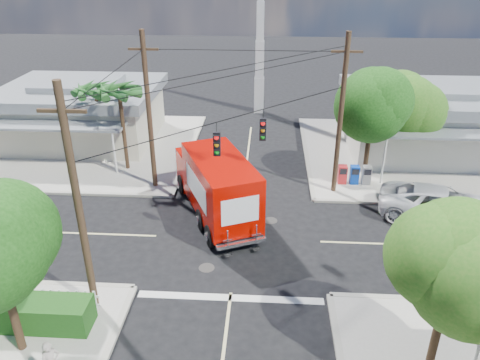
{
  "coord_description": "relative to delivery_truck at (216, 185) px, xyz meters",
  "views": [
    {
      "loc": [
        1.32,
        -19.04,
        12.55
      ],
      "look_at": [
        0.0,
        2.0,
        2.2
      ],
      "focal_mm": 35.0,
      "sensor_mm": 36.0,
      "label": 1
    }
  ],
  "objects": [
    {
      "name": "palm_nw_back",
      "position": [
        -8.26,
        6.73,
        2.91
      ],
      "size": [
        3.01,
        3.08,
        5.19
      ],
      "color": "#422D1C",
      "rests_on": "sidewalk_nw"
    },
    {
      "name": "vending_boxes",
      "position": [
        7.74,
        3.93,
        -1.07
      ],
      "size": [
        1.9,
        0.5,
        1.1
      ],
      "color": "red",
      "rests_on": "sidewalk_ne"
    },
    {
      "name": "picket_fence",
      "position": [
        -6.56,
        -7.87,
        -1.08
      ],
      "size": [
        5.94,
        0.06,
        1.0
      ],
      "color": "silver",
      "rests_on": "sidewalk_sw"
    },
    {
      "name": "tree_ne_back",
      "position": [
        11.05,
        6.69,
        2.43
      ],
      "size": [
        3.77,
        3.66,
        5.82
      ],
      "color": "#422D1C",
      "rests_on": "sidewalk_ne"
    },
    {
      "name": "sidewalk_nw",
      "position": [
        -9.63,
        8.61,
        -1.69
      ],
      "size": [
        14.12,
        14.12,
        0.14
      ],
      "color": "#A9A398",
      "rests_on": "ground"
    },
    {
      "name": "building_nw",
      "position": [
        -10.76,
        10.19,
        0.46
      ],
      "size": [
        10.8,
        10.2,
        4.3
      ],
      "color": "beige",
      "rests_on": "sidewalk_nw"
    },
    {
      "name": "ground",
      "position": [
        1.24,
        -2.27,
        -1.76
      ],
      "size": [
        120.0,
        120.0,
        0.0
      ],
      "primitive_type": "plane",
      "color": "black",
      "rests_on": "ground"
    },
    {
      "name": "hedge_sw",
      "position": [
        -6.76,
        -8.67,
        -1.07
      ],
      "size": [
        6.2,
        1.2,
        1.1
      ],
      "primitive_type": "cube",
      "color": "#194515",
      "rests_on": "sidewalk_sw"
    },
    {
      "name": "radio_tower",
      "position": [
        1.74,
        17.73,
        3.88
      ],
      "size": [
        0.8,
        0.8,
        17.0
      ],
      "color": "silver",
      "rests_on": "ground"
    },
    {
      "name": "sidewalk_ne",
      "position": [
        12.12,
        8.61,
        -1.69
      ],
      "size": [
        14.12,
        14.12,
        0.14
      ],
      "color": "#A9A398",
      "rests_on": "ground"
    },
    {
      "name": "road_markings",
      "position": [
        1.24,
        -3.74,
        -1.75
      ],
      "size": [
        32.0,
        32.0,
        0.01
      ],
      "color": "beige",
      "rests_on": "ground"
    },
    {
      "name": "tree_se",
      "position": [
        8.25,
        -9.51,
        2.28
      ],
      "size": [
        3.67,
        3.54,
        5.62
      ],
      "color": "#422D1C",
      "rests_on": "sidewalk_se"
    },
    {
      "name": "parked_car",
      "position": [
        11.52,
        0.3,
        -0.91
      ],
      "size": [
        6.63,
        4.41,
        1.69
      ],
      "primitive_type": "imported",
      "rotation": [
        0.0,
        0.0,
        1.28
      ],
      "color": "silver",
      "rests_on": "ground"
    },
    {
      "name": "delivery_truck",
      "position": [
        0.0,
        0.0,
        0.0
      ],
      "size": [
        5.33,
        8.27,
        3.46
      ],
      "color": "black",
      "rests_on": "ground"
    },
    {
      "name": "palm_nw_front",
      "position": [
        -6.26,
        5.23,
        3.28
      ],
      "size": [
        3.01,
        3.08,
        5.59
      ],
      "color": "#422D1C",
      "rests_on": "sidewalk_nw"
    },
    {
      "name": "building_ne",
      "position": [
        13.74,
        9.69,
        0.56
      ],
      "size": [
        11.8,
        10.2,
        4.5
      ],
      "color": "silver",
      "rests_on": "sidewalk_ne"
    },
    {
      "name": "utility_poles",
      "position": [
        -0.34,
        -0.67,
        2.91
      ],
      "size": [
        12.0,
        10.68,
        9.0
      ],
      "color": "#473321",
      "rests_on": "ground"
    },
    {
      "name": "tree_ne_front",
      "position": [
        8.45,
        4.49,
        3.01
      ],
      "size": [
        4.21,
        4.14,
        6.66
      ],
      "color": "#422D1C",
      "rests_on": "sidewalk_ne"
    }
  ]
}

